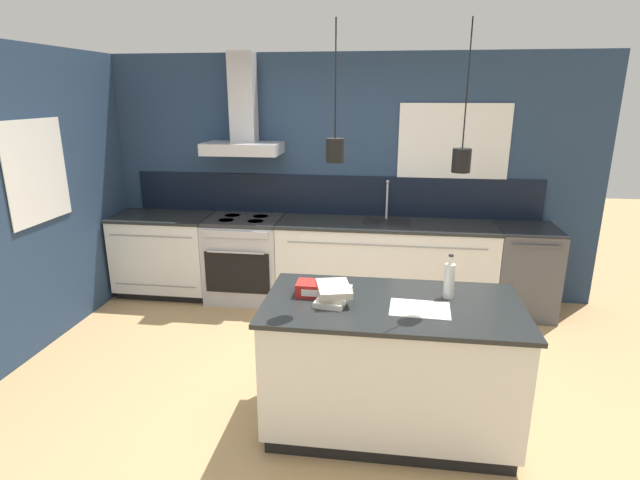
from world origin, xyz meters
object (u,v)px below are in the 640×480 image
red_supply_box (313,289)px  bottle_on_island (449,280)px  dishwasher (524,271)px  oven_range (245,258)px  book_stack (334,293)px

red_supply_box → bottle_on_island: bearing=5.0°
dishwasher → bottle_on_island: (-0.99, -1.91, 0.58)m
oven_range → red_supply_box: 2.30m
book_stack → bottle_on_island: bearing=11.9°
bottle_on_island → red_supply_box: (-0.88, -0.08, -0.08)m
oven_range → bottle_on_island: bearing=-44.5°
book_stack → dishwasher: bearing=50.1°
dishwasher → oven_range: bearing=-179.9°
dishwasher → red_supply_box: size_ratio=4.17×
bottle_on_island → book_stack: (-0.73, -0.16, -0.07)m
bottle_on_island → red_supply_box: 0.89m
oven_range → book_stack: book_stack is taller
bottle_on_island → dishwasher: bearing=62.6°
oven_range → bottle_on_island: 2.78m
book_stack → red_supply_box: book_stack is taller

